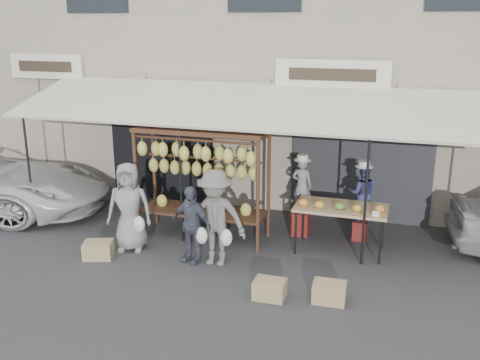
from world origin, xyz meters
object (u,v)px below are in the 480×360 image
Objects in this scene: vendor_left at (302,185)px; customer_mid at (191,224)px; banana_rack at (201,162)px; crate_near_a at (270,289)px; produce_table at (341,209)px; vendor_right at (362,193)px; customer_right at (215,218)px; customer_left at (129,207)px; crate_far at (98,250)px; crate_near_b at (329,292)px.

customer_mid is (-1.63, -1.87, -0.33)m from vendor_left.
banana_rack reaches higher than crate_near_a.
produce_table is 1.48× the size of vendor_right.
produce_table is at bearing 29.13° from customer_right.
vendor_right is 3.16m from crate_near_a.
crate_near_a is at bearing -37.48° from customer_right.
customer_left is at bearing 160.91° from crate_near_a.
customer_right is at bearing 11.15° from crate_far.
vendor_left is (-0.87, 0.64, 0.18)m from produce_table.
customer_left is 0.97× the size of customer_right.
crate_near_a is at bearing 94.15° from vendor_left.
vendor_right is at bearing 15.92° from banana_rack.
vendor_left is (1.85, 0.78, -0.52)m from banana_rack.
produce_table reaches higher than crate_near_a.
crate_far is (-1.71, -0.38, -0.56)m from customer_mid.
customer_left reaches higher than customer_mid.
customer_left reaches higher than produce_table.
produce_table is at bearing 146.44° from vendor_left.
banana_rack is 3.64m from crate_near_b.
vendor_left reaches higher than crate_far.
crate_far is (-4.21, -1.60, -0.71)m from produce_table.
customer_left is at bearing 16.02° from vendor_right.
produce_table is at bearing 40.72° from customer_mid.
produce_table is at bearing 68.93° from crate_near_a.
crate_near_b is at bearing 77.90° from vendor_right.
banana_rack is at bearing 147.61° from crate_near_b.
customer_left is 1.19× the size of customer_mid.
crate_near_b is (0.10, -1.93, -0.71)m from produce_table.
produce_table is 0.99× the size of customer_left.
customer_mid is (-2.82, -1.96, -0.26)m from vendor_right.
crate_near_b is (2.83, -1.79, -1.42)m from banana_rack.
banana_rack is 3.22m from vendor_right.
customer_left is 3.46× the size of crate_near_a.
customer_left is at bearing 32.96° from vendor_left.
banana_rack reaches higher than customer_mid.
customer_mid is 2.82× the size of crate_near_b.
vendor_left reaches higher than crate_near_a.
banana_rack reaches higher than crate_near_b.
crate_near_b is at bearing -4.29° from crate_far.
customer_mid is 0.82× the size of customer_right.
vendor_left is 0.65× the size of customer_left.
vendor_right is 2.27× the size of crate_near_b.
crate_near_a is 0.97× the size of crate_near_b.
vendor_left is at bearing 56.23° from customer_right.
customer_left reaches higher than vendor_left.
produce_table is 3.35× the size of crate_near_b.
vendor_left is 0.97× the size of vendor_right.
customer_left is at bearing 175.51° from customer_right.
vendor_right reaches higher than customer_mid.
customer_mid reaches higher than crate_far.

